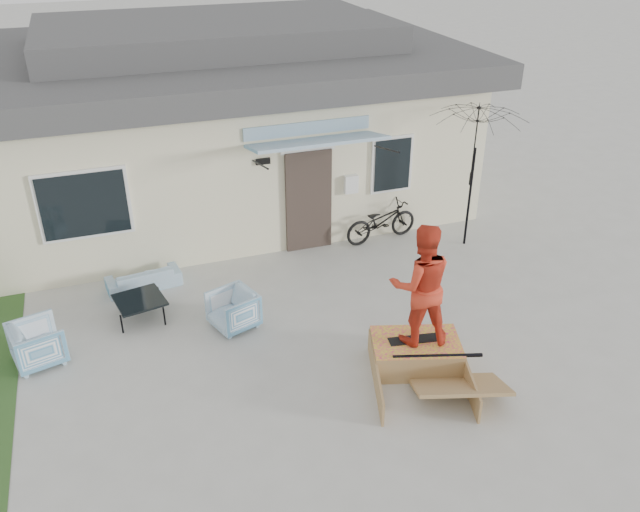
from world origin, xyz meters
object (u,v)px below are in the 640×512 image
object	(u,v)px
armchair_left	(37,342)
armchair_right	(233,308)
skater	(421,283)
skateboard	(416,339)
coffee_table	(141,308)
bicycle	(381,217)
skate_ramp	(415,353)
loveseat	(143,275)
patio_umbrella	(473,165)

from	to	relation	value
armchair_left	armchair_right	bearing A→B (deg)	-106.14
armchair_left	skater	xyz separation A→B (m)	(5.48, -2.00, 1.08)
skateboard	coffee_table	bearing A→B (deg)	154.31
bicycle	skate_ramp	distance (m)	4.27
skate_ramp	loveseat	bearing A→B (deg)	151.58
skateboard	skater	xyz separation A→B (m)	(0.00, 0.00, 0.99)
patio_umbrella	loveseat	bearing A→B (deg)	176.09
armchair_left	skate_ramp	bearing A→B (deg)	-125.33
skater	armchair_right	bearing A→B (deg)	-25.35
loveseat	armchair_right	distance (m)	2.22
loveseat	coffee_table	world-z (taller)	loveseat
loveseat	skate_ramp	size ratio (longest dim) A/B	0.75
armchair_right	bicycle	distance (m)	4.22
loveseat	skater	size ratio (longest dim) A/B	0.69
loveseat	armchair_left	distance (m)	2.48
armchair_right	bicycle	size ratio (longest dim) A/B	0.43
skateboard	skater	size ratio (longest dim) A/B	0.44
bicycle	skater	distance (m)	4.32
armchair_right	skater	distance (m)	3.28
patio_umbrella	skateboard	bearing A→B (deg)	-130.65
loveseat	armchair_right	size ratio (longest dim) A/B	1.86
coffee_table	bicycle	world-z (taller)	bicycle
coffee_table	skateboard	world-z (taller)	skateboard
patio_umbrella	skate_ramp	bearing A→B (deg)	-130.42
bicycle	patio_umbrella	world-z (taller)	patio_umbrella
armchair_right	bicycle	xyz separation A→B (m)	(3.65, 2.11, 0.17)
skater	armchair_left	bearing A→B (deg)	-6.80
armchair_left	coffee_table	size ratio (longest dim) A/B	0.96
patio_umbrella	skateboard	size ratio (longest dim) A/B	2.59
armchair_left	skate_ramp	distance (m)	5.84
bicycle	skate_ramp	bearing A→B (deg)	155.40
coffee_table	patio_umbrella	size ratio (longest dim) A/B	0.35
skateboard	loveseat	bearing A→B (deg)	144.14
armchair_right	loveseat	bearing A→B (deg)	-163.40
coffee_table	patio_umbrella	xyz separation A→B (m)	(6.68, 0.58, 1.56)
coffee_table	skateboard	size ratio (longest dim) A/B	0.92
armchair_left	loveseat	bearing A→B (deg)	-60.52
loveseat	skateboard	world-z (taller)	loveseat
coffee_table	bicycle	bearing A→B (deg)	14.66
armchair_right	skater	size ratio (longest dim) A/B	0.37
skateboard	armchair_left	bearing A→B (deg)	169.25
armchair_left	bicycle	world-z (taller)	bicycle
loveseat	coffee_table	distance (m)	1.04
armchair_right	skate_ramp	world-z (taller)	armchair_right
coffee_table	skater	bearing A→B (deg)	-34.95
loveseat	armchair_right	bearing A→B (deg)	118.51
skater	skate_ramp	bearing A→B (deg)	86.08
coffee_table	skate_ramp	size ratio (longest dim) A/B	0.44
loveseat	skater	world-z (taller)	skater
armchair_left	patio_umbrella	world-z (taller)	patio_umbrella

